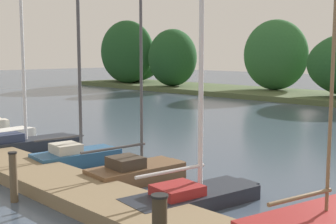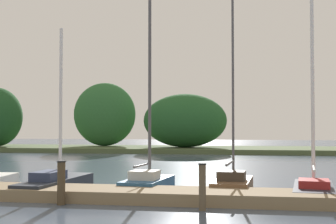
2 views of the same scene
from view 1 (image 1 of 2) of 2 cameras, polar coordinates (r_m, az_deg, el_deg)
dock_pier at (r=14.30m, az=-17.14°, el=-6.90°), size 26.29×1.80×0.35m
far_shore at (r=37.15m, az=18.26°, el=5.72°), size 64.79×8.08×6.97m
sailboat_3 at (r=17.72m, az=-17.62°, el=-3.65°), size 1.28×4.46×5.64m
sailboat_4 at (r=15.26m, az=-11.04°, el=-4.97°), size 1.47×2.99×6.60m
sailboat_5 at (r=13.11m, az=-3.71°, el=-6.93°), size 1.38×3.30×7.90m
sailboat_6 at (r=11.09m, az=3.34°, el=-9.45°), size 1.63×3.76×7.79m
sailboat_7 at (r=9.73m, az=18.50°, el=-12.91°), size 1.80×3.72×5.56m
mooring_piling_3 at (r=11.89m, az=-18.50°, el=-7.59°), size 0.21×0.21×1.24m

